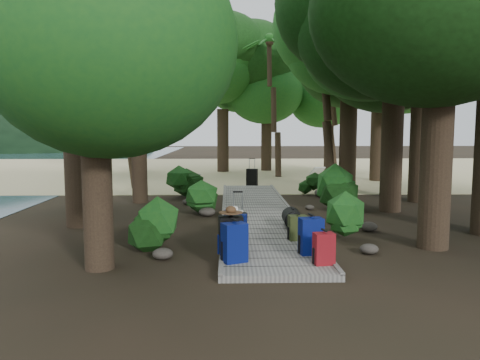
{
  "coord_description": "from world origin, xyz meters",
  "views": [
    {
      "loc": [
        -0.85,
        -12.09,
        2.38
      ],
      "look_at": [
        -0.5,
        0.9,
        1.0
      ],
      "focal_mm": 35.0,
      "sensor_mm": 36.0,
      "label": 1
    }
  ],
  "objects_px": {
    "backpack_left_c": "(236,229)",
    "lone_suitcase_on_sand": "(252,177)",
    "sun_lounger": "(320,174)",
    "backpack_right_d": "(298,226)",
    "duffel_right_black": "(292,218)",
    "backpack_left_d": "(232,220)",
    "kayak": "(191,176)",
    "backpack_left_a": "(234,240)",
    "backpack_left_b": "(231,234)",
    "suitcase_on_boardwalk": "(238,226)",
    "backpack_right_b": "(311,234)",
    "backpack_right_c": "(312,235)",
    "backpack_right_a": "(324,247)",
    "duffel_right_khaki": "(304,226)"
  },
  "relations": [
    {
      "from": "duffel_right_black",
      "to": "suitcase_on_boardwalk",
      "type": "relative_size",
      "value": 1.23
    },
    {
      "from": "backpack_right_b",
      "to": "backpack_left_c",
      "type": "bearing_deg",
      "value": 147.53
    },
    {
      "from": "backpack_left_a",
      "to": "duffel_right_black",
      "type": "bearing_deg",
      "value": 39.04
    },
    {
      "from": "backpack_left_a",
      "to": "sun_lounger",
      "type": "bearing_deg",
      "value": 48.17
    },
    {
      "from": "backpack_right_b",
      "to": "backpack_left_b",
      "type": "bearing_deg",
      "value": 171.55
    },
    {
      "from": "backpack_left_a",
      "to": "backpack_right_c",
      "type": "relative_size",
      "value": 1.25
    },
    {
      "from": "backpack_right_a",
      "to": "duffel_right_khaki",
      "type": "relative_size",
      "value": 1.07
    },
    {
      "from": "sun_lounger",
      "to": "duffel_right_black",
      "type": "bearing_deg",
      "value": -122.75
    },
    {
      "from": "backpack_left_c",
      "to": "backpack_left_b",
      "type": "bearing_deg",
      "value": -89.88
    },
    {
      "from": "duffel_right_black",
      "to": "lone_suitcase_on_sand",
      "type": "distance_m",
      "value": 9.1
    },
    {
      "from": "duffel_right_khaki",
      "to": "backpack_left_b",
      "type": "bearing_deg",
      "value": -131.82
    },
    {
      "from": "backpack_left_b",
      "to": "backpack_left_d",
      "type": "relative_size",
      "value": 1.48
    },
    {
      "from": "duffel_right_khaki",
      "to": "backpack_left_d",
      "type": "bearing_deg",
      "value": 169.89
    },
    {
      "from": "backpack_right_c",
      "to": "backpack_right_d",
      "type": "distance_m",
      "value": 0.94
    },
    {
      "from": "lone_suitcase_on_sand",
      "to": "backpack_left_a",
      "type": "bearing_deg",
      "value": -79.88
    },
    {
      "from": "backpack_right_b",
      "to": "backpack_left_d",
      "type": "bearing_deg",
      "value": 116.98
    },
    {
      "from": "backpack_left_b",
      "to": "kayak",
      "type": "distance_m",
      "value": 14.3
    },
    {
      "from": "backpack_left_b",
      "to": "duffel_right_black",
      "type": "xyz_separation_m",
      "value": [
        1.46,
        2.4,
        -0.18
      ]
    },
    {
      "from": "backpack_left_d",
      "to": "duffel_right_black",
      "type": "relative_size",
      "value": 0.77
    },
    {
      "from": "backpack_left_c",
      "to": "backpack_left_d",
      "type": "xyz_separation_m",
      "value": [
        -0.07,
        1.37,
        -0.08
      ]
    },
    {
      "from": "backpack_right_a",
      "to": "sun_lounger",
      "type": "distance_m",
      "value": 14.45
    },
    {
      "from": "backpack_right_d",
      "to": "sun_lounger",
      "type": "height_order",
      "value": "backpack_right_d"
    },
    {
      "from": "kayak",
      "to": "backpack_left_c",
      "type": "bearing_deg",
      "value": -86.81
    },
    {
      "from": "suitcase_on_boardwalk",
      "to": "kayak",
      "type": "relative_size",
      "value": 0.18
    },
    {
      "from": "backpack_left_a",
      "to": "backpack_left_b",
      "type": "xyz_separation_m",
      "value": [
        -0.06,
        0.46,
        0.02
      ]
    },
    {
      "from": "backpack_right_a",
      "to": "duffel_right_khaki",
      "type": "bearing_deg",
      "value": 80.53
    },
    {
      "from": "backpack_left_c",
      "to": "backpack_right_c",
      "type": "relative_size",
      "value": 1.16
    },
    {
      "from": "backpack_left_a",
      "to": "backpack_left_d",
      "type": "xyz_separation_m",
      "value": [
        -0.01,
        2.43,
        -0.11
      ]
    },
    {
      "from": "lone_suitcase_on_sand",
      "to": "sun_lounger",
      "type": "relative_size",
      "value": 0.39
    },
    {
      "from": "suitcase_on_boardwalk",
      "to": "sun_lounger",
      "type": "bearing_deg",
      "value": 60.87
    },
    {
      "from": "backpack_left_c",
      "to": "lone_suitcase_on_sand",
      "type": "xyz_separation_m",
      "value": [
        0.88,
        10.89,
        -0.08
      ]
    },
    {
      "from": "lone_suitcase_on_sand",
      "to": "backpack_left_b",
      "type": "bearing_deg",
      "value": -80.34
    },
    {
      "from": "backpack_left_b",
      "to": "sun_lounger",
      "type": "relative_size",
      "value": 0.42
    },
    {
      "from": "backpack_left_a",
      "to": "kayak",
      "type": "relative_size",
      "value": 0.24
    },
    {
      "from": "backpack_left_d",
      "to": "duffel_right_black",
      "type": "height_order",
      "value": "backpack_left_d"
    },
    {
      "from": "duffel_right_khaki",
      "to": "duffel_right_black",
      "type": "xyz_separation_m",
      "value": [
        -0.15,
        0.8,
        0.03
      ]
    },
    {
      "from": "backpack_right_a",
      "to": "backpack_right_b",
      "type": "height_order",
      "value": "backpack_right_b"
    },
    {
      "from": "backpack_right_a",
      "to": "sun_lounger",
      "type": "bearing_deg",
      "value": 70.48
    },
    {
      "from": "lone_suitcase_on_sand",
      "to": "kayak",
      "type": "bearing_deg",
      "value": 150.72
    },
    {
      "from": "backpack_left_c",
      "to": "suitcase_on_boardwalk",
      "type": "xyz_separation_m",
      "value": [
        0.04,
        0.6,
        -0.07
      ]
    },
    {
      "from": "duffel_right_black",
      "to": "backpack_left_c",
      "type": "bearing_deg",
      "value": -125.46
    },
    {
      "from": "sun_lounger",
      "to": "backpack_right_d",
      "type": "bearing_deg",
      "value": -121.63
    },
    {
      "from": "backpack_right_d",
      "to": "backpack_left_b",
      "type": "bearing_deg",
      "value": -146.23
    },
    {
      "from": "backpack_left_a",
      "to": "kayak",
      "type": "height_order",
      "value": "backpack_left_a"
    },
    {
      "from": "backpack_right_a",
      "to": "kayak",
      "type": "distance_m",
      "value": 15.22
    },
    {
      "from": "backpack_right_d",
      "to": "backpack_left_a",
      "type": "bearing_deg",
      "value": -135.29
    },
    {
      "from": "backpack_left_d",
      "to": "backpack_right_d",
      "type": "bearing_deg",
      "value": -38.24
    },
    {
      "from": "backpack_right_b",
      "to": "backpack_right_c",
      "type": "relative_size",
      "value": 1.23
    },
    {
      "from": "backpack_right_b",
      "to": "duffel_right_black",
      "type": "distance_m",
      "value": 2.39
    },
    {
      "from": "duffel_right_black",
      "to": "kayak",
      "type": "height_order",
      "value": "duffel_right_black"
    }
  ]
}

